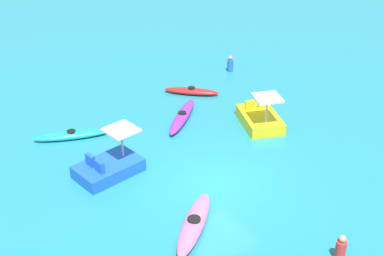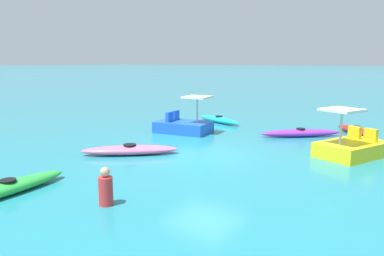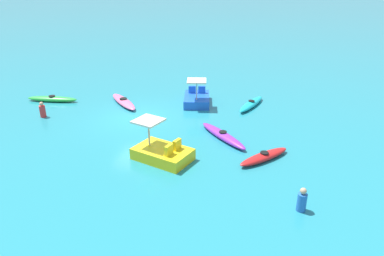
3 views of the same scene
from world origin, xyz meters
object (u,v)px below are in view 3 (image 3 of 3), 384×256
(pedal_boat_blue, at_px, (197,98))
(person_near_shore, at_px, (302,201))
(kayak_green, at_px, (52,99))
(kayak_pink, at_px, (124,101))
(person_by_kayaks, at_px, (42,110))
(kayak_cyan, at_px, (251,104))
(kayak_red, at_px, (264,157))
(pedal_boat_yellow, at_px, (162,152))
(kayak_purple, at_px, (223,135))

(pedal_boat_blue, height_order, person_near_shore, pedal_boat_blue)
(kayak_green, xyz_separation_m, person_near_shore, (-14.07, 8.82, 0.22))
(kayak_pink, relative_size, person_by_kayaks, 3.36)
(kayak_cyan, xyz_separation_m, kayak_red, (-0.68, 6.62, 0.00))
(pedal_boat_blue, xyz_separation_m, pedal_boat_yellow, (0.34, 7.22, 0.00))
(kayak_green, bearing_deg, kayak_pink, -176.33)
(kayak_pink, distance_m, pedal_boat_yellow, 7.56)
(pedal_boat_blue, height_order, person_by_kayaks, pedal_boat_blue)
(kayak_cyan, bearing_deg, kayak_pink, 6.69)
(kayak_cyan, relative_size, person_near_shore, 3.54)
(kayak_green, height_order, pedal_boat_blue, pedal_boat_blue)
(kayak_pink, relative_size, kayak_green, 0.92)
(pedal_boat_yellow, relative_size, person_by_kayaks, 3.17)
(kayak_green, distance_m, pedal_boat_yellow, 10.52)
(pedal_boat_yellow, distance_m, person_near_shore, 6.14)
(kayak_green, distance_m, person_by_kayaks, 2.62)
(kayak_pink, distance_m, kayak_red, 10.12)
(kayak_red, distance_m, kayak_green, 13.98)
(kayak_purple, bearing_deg, kayak_cyan, -104.84)
(pedal_boat_blue, relative_size, person_by_kayaks, 2.96)
(kayak_pink, bearing_deg, pedal_boat_yellow, 122.29)
(pedal_boat_yellow, relative_size, person_near_shore, 3.17)
(kayak_cyan, height_order, kayak_red, same)
(kayak_purple, distance_m, kayak_cyan, 4.93)
(kayak_green, bearing_deg, kayak_purple, 161.90)
(kayak_green, relative_size, pedal_boat_yellow, 1.15)
(kayak_purple, xyz_separation_m, pedal_boat_blue, (2.03, -4.70, 0.17))
(pedal_boat_blue, relative_size, pedal_boat_yellow, 0.93)
(kayak_green, height_order, person_near_shore, person_near_shore)
(kayak_purple, bearing_deg, person_near_shore, 120.92)
(pedal_boat_blue, bearing_deg, kayak_purple, 113.38)
(pedal_boat_yellow, height_order, person_near_shore, pedal_boat_yellow)
(kayak_cyan, relative_size, pedal_boat_blue, 1.20)
(kayak_red, relative_size, pedal_boat_blue, 0.89)
(kayak_red, height_order, pedal_boat_yellow, pedal_boat_yellow)
(kayak_purple, distance_m, pedal_boat_blue, 5.12)
(kayak_purple, bearing_deg, kayak_green, -18.10)
(person_near_shore, bearing_deg, kayak_purple, -59.08)
(person_by_kayaks, bearing_deg, pedal_boat_yellow, 154.84)
(pedal_boat_yellow, bearing_deg, pedal_boat_blue, -92.67)
(person_near_shore, bearing_deg, person_by_kayaks, -25.62)
(kayak_purple, relative_size, pedal_boat_blue, 1.16)
(kayak_purple, height_order, person_near_shore, person_near_shore)
(kayak_purple, xyz_separation_m, person_near_shore, (-3.14, 5.24, 0.22))
(kayak_cyan, distance_m, person_by_kayaks, 11.93)
(pedal_boat_yellow, bearing_deg, kayak_purple, -133.15)
(kayak_purple, distance_m, kayak_red, 2.69)
(kayak_pink, distance_m, kayak_cyan, 7.72)
(kayak_red, distance_m, person_near_shore, 3.60)
(kayak_cyan, distance_m, kayak_red, 6.66)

